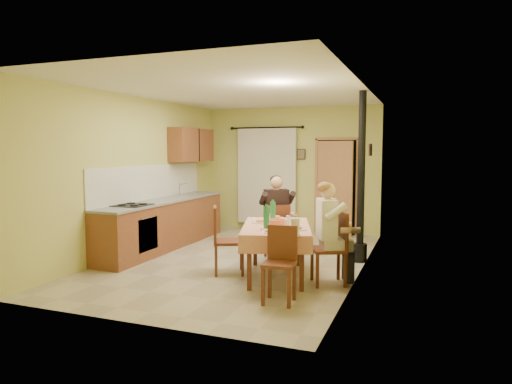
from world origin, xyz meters
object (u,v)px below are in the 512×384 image
at_px(man_right, 329,221).
at_px(chair_far, 277,242).
at_px(chair_near, 279,279).
at_px(man_far, 277,207).
at_px(stove_flue, 361,200).
at_px(chair_right, 329,263).
at_px(chair_left, 228,254).
at_px(dining_table, 276,251).

bearing_deg(man_right, chair_far, 19.69).
xyz_separation_m(chair_near, man_right, (0.40, 0.98, 0.59)).
bearing_deg(man_far, stove_flue, -21.59).
xyz_separation_m(chair_right, man_right, (-0.01, -0.01, 0.59)).
distance_m(chair_right, chair_left, 1.54).
bearing_deg(dining_table, chair_near, -87.23).
xyz_separation_m(chair_far, chair_right, (1.14, -1.15, 0.00)).
distance_m(chair_far, chair_near, 2.26).
bearing_deg(man_far, chair_far, -90.00).
bearing_deg(man_right, stove_flue, -33.63).
xyz_separation_m(dining_table, chair_near, (0.39, -1.05, -0.09)).
distance_m(dining_table, chair_right, 0.80).
bearing_deg(chair_right, man_right, 90.00).
relative_size(chair_near, chair_right, 0.92).
bearing_deg(man_far, chair_right, -77.93).
bearing_deg(man_far, chair_left, -141.06).
distance_m(chair_near, chair_left, 1.50).
xyz_separation_m(man_right, stove_flue, (0.23, 1.43, 0.15)).
xyz_separation_m(chair_far, chair_left, (-0.39, -1.15, 0.00)).
distance_m(dining_table, chair_left, 0.75).
bearing_deg(chair_far, dining_table, -104.96).
height_order(chair_far, chair_near, chair_far).
bearing_deg(chair_far, chair_left, -141.52).
relative_size(dining_table, chair_near, 1.94).
relative_size(chair_far, man_right, 0.67).
bearing_deg(dining_table, man_far, 90.44).
bearing_deg(dining_table, chair_far, 90.28).
xyz_separation_m(dining_table, man_far, (-0.35, 1.10, 0.50)).
relative_size(chair_right, man_far, 0.72).
xyz_separation_m(chair_right, man_far, (-1.15, 1.16, 0.59)).
height_order(chair_left, man_right, man_right).
distance_m(dining_table, stove_flue, 1.82).
bearing_deg(dining_table, chair_right, -21.90).
height_order(chair_left, man_far, man_far).
distance_m(chair_far, man_right, 1.72).
distance_m(chair_left, stove_flue, 2.38).
bearing_deg(stove_flue, chair_left, -140.80).
distance_m(chair_far, man_far, 0.59).
bearing_deg(stove_flue, chair_near, -104.49).
bearing_deg(stove_flue, dining_table, -126.53).
distance_m(chair_far, chair_right, 1.62).
distance_m(chair_left, man_right, 1.63).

